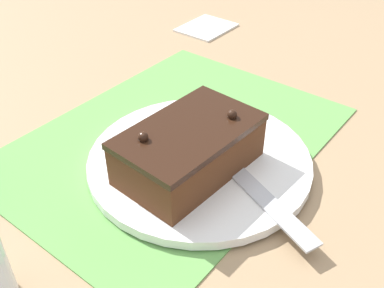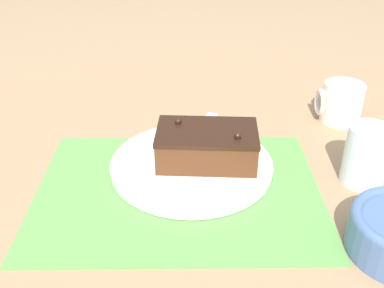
{
  "view_description": "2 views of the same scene",
  "coord_description": "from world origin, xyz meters",
  "px_view_note": "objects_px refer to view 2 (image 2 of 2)",
  "views": [
    {
      "loc": [
        -0.38,
        -0.33,
        0.37
      ],
      "look_at": [
        -0.02,
        -0.05,
        0.03
      ],
      "focal_mm": 42.0,
      "sensor_mm": 36.0,
      "label": 1
    },
    {
      "loc": [
        -0.02,
        0.59,
        0.44
      ],
      "look_at": [
        -0.02,
        -0.07,
        0.05
      ],
      "focal_mm": 42.0,
      "sensor_mm": 36.0,
      "label": 2
    }
  ],
  "objects_px": {
    "cake_plate": "(191,165)",
    "serving_knife": "(188,146)",
    "drinking_glass": "(367,155)",
    "coffee_mug": "(341,103)",
    "chocolate_cake": "(207,145)"
  },
  "relations": [
    {
      "from": "drinking_glass",
      "to": "coffee_mug",
      "type": "bearing_deg",
      "value": -96.49
    },
    {
      "from": "cake_plate",
      "to": "serving_knife",
      "type": "height_order",
      "value": "serving_knife"
    },
    {
      "from": "coffee_mug",
      "to": "cake_plate",
      "type": "bearing_deg",
      "value": 30.31
    },
    {
      "from": "cake_plate",
      "to": "drinking_glass",
      "type": "distance_m",
      "value": 0.29
    },
    {
      "from": "cake_plate",
      "to": "serving_knife",
      "type": "distance_m",
      "value": 0.05
    },
    {
      "from": "chocolate_cake",
      "to": "drinking_glass",
      "type": "height_order",
      "value": "drinking_glass"
    },
    {
      "from": "drinking_glass",
      "to": "coffee_mug",
      "type": "relative_size",
      "value": 1.09
    },
    {
      "from": "chocolate_cake",
      "to": "drinking_glass",
      "type": "distance_m",
      "value": 0.26
    },
    {
      "from": "drinking_glass",
      "to": "cake_plate",
      "type": "bearing_deg",
      "value": -7.45
    },
    {
      "from": "chocolate_cake",
      "to": "coffee_mug",
      "type": "relative_size",
      "value": 1.92
    },
    {
      "from": "chocolate_cake",
      "to": "serving_knife",
      "type": "xyz_separation_m",
      "value": [
        0.03,
        -0.04,
        -0.03
      ]
    },
    {
      "from": "chocolate_cake",
      "to": "serving_knife",
      "type": "relative_size",
      "value": 0.84
    },
    {
      "from": "cake_plate",
      "to": "coffee_mug",
      "type": "xyz_separation_m",
      "value": [
        -0.31,
        -0.18,
        0.03
      ]
    },
    {
      "from": "serving_knife",
      "to": "coffee_mug",
      "type": "height_order",
      "value": "coffee_mug"
    },
    {
      "from": "chocolate_cake",
      "to": "drinking_glass",
      "type": "bearing_deg",
      "value": 170.87
    }
  ]
}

